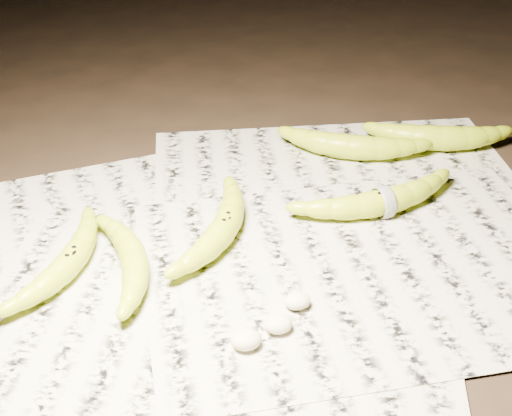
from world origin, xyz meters
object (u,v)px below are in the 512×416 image
object	(u,v)px
banana_left_b	(134,257)
banana_upper_a	(351,145)
banana_upper_b	(440,136)
banana_center	(225,225)
banana_taped	(383,200)
banana_left_a	(70,259)

from	to	relation	value
banana_left_b	banana_upper_a	size ratio (longest dim) A/B	0.86
banana_upper_b	banana_left_b	bearing A→B (deg)	-140.42
banana_left_b	banana_upper_a	xyz separation A→B (m)	(0.37, 0.19, 0.00)
banana_center	banana_taped	size ratio (longest dim) A/B	0.90
banana_left_a	banana_upper_a	size ratio (longest dim) A/B	0.93
banana_center	banana_left_b	bearing A→B (deg)	138.34
banana_left_a	banana_center	distance (m)	0.20
banana_left_a	banana_upper_a	world-z (taller)	banana_upper_a
banana_upper_b	banana_taped	bearing A→B (deg)	-118.06
banana_left_a	banana_taped	distance (m)	0.43
banana_taped	banana_upper_a	distance (m)	0.16
banana_taped	banana_upper_a	size ratio (longest dim) A/B	1.09
banana_taped	banana_left_b	bearing A→B (deg)	179.73
banana_center	banana_taped	distance (m)	0.23
banana_upper_a	banana_upper_b	distance (m)	0.15
banana_left_b	banana_left_a	bearing A→B (deg)	75.73
banana_left_b	banana_taped	distance (m)	0.35
banana_taped	banana_upper_a	world-z (taller)	banana_upper_a
banana_taped	banana_upper_a	xyz separation A→B (m)	(0.02, 0.16, 0.00)
banana_upper_b	banana_center	bearing A→B (deg)	-139.27
banana_center	banana_taped	world-z (taller)	same
banana_left_b	banana_upper_b	distance (m)	0.55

